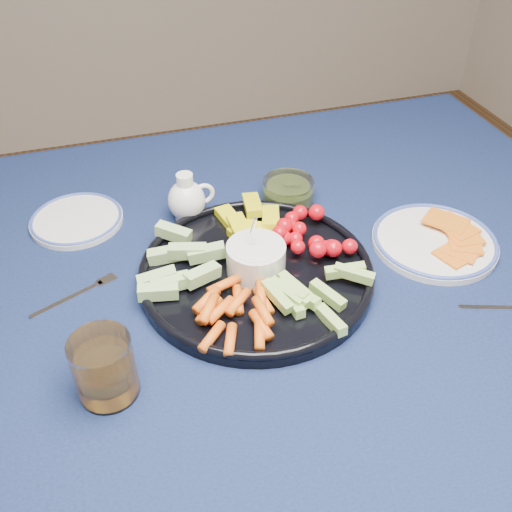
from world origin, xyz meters
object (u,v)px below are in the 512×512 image
object	(u,v)px
crudite_platter	(254,268)
cheese_plate	(435,240)
dining_table	(198,313)
juice_tumbler	(105,371)
pickle_bowl	(288,193)
creamer_pitcher	(187,200)
side_plate_extra	(77,219)

from	to	relation	value
crudite_platter	cheese_plate	xyz separation A→B (m)	(0.34, -0.01, -0.01)
dining_table	juice_tumbler	xyz separation A→B (m)	(-0.16, -0.20, 0.13)
dining_table	cheese_plate	distance (m)	0.45
pickle_bowl	crudite_platter	bearing A→B (deg)	-123.35
cheese_plate	creamer_pitcher	bearing A→B (deg)	152.41
creamer_pitcher	side_plate_extra	world-z (taller)	creamer_pitcher
crudite_platter	juice_tumbler	xyz separation A→B (m)	(-0.26, -0.16, 0.02)
dining_table	juice_tumbler	world-z (taller)	juice_tumbler
crudite_platter	pickle_bowl	bearing A→B (deg)	56.65
side_plate_extra	cheese_plate	bearing A→B (deg)	-23.16
dining_table	crudite_platter	distance (m)	0.15
pickle_bowl	cheese_plate	xyz separation A→B (m)	(0.21, -0.21, -0.01)
crudite_platter	cheese_plate	size ratio (longest dim) A/B	1.76
crudite_platter	juice_tumbler	distance (m)	0.31
dining_table	side_plate_extra	bearing A→B (deg)	129.40
crudite_platter	juice_tumbler	bearing A→B (deg)	-147.90
dining_table	crudite_platter	bearing A→B (deg)	-19.77
crudite_platter	cheese_plate	bearing A→B (deg)	-1.58
dining_table	juice_tumbler	bearing A→B (deg)	-129.54
dining_table	cheese_plate	bearing A→B (deg)	-5.76
dining_table	crudite_platter	xyz separation A→B (m)	(0.10, -0.04, 0.11)
juice_tumbler	side_plate_extra	distance (m)	0.42
dining_table	side_plate_extra	distance (m)	0.30
creamer_pitcher	juice_tumbler	distance (m)	0.42
cheese_plate	juice_tumbler	size ratio (longest dim) A/B	2.28
crudite_platter	cheese_plate	world-z (taller)	crudite_platter
creamer_pitcher	crudite_platter	bearing A→B (deg)	-71.22
pickle_bowl	juice_tumbler	size ratio (longest dim) A/B	1.04
pickle_bowl	side_plate_extra	bearing A→B (deg)	172.65
cheese_plate	pickle_bowl	bearing A→B (deg)	134.46
dining_table	creamer_pitcher	distance (m)	0.22
crudite_platter	pickle_bowl	distance (m)	0.24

